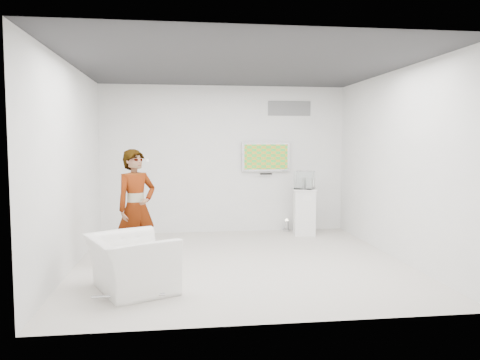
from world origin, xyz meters
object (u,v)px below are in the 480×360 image
(armchair, at_px, (131,263))
(pedestal, at_px, (304,212))
(floor_uplight, at_px, (287,225))
(tv, at_px, (266,157))
(person, at_px, (136,208))

(armchair, xyz_separation_m, pedestal, (3.08, 3.16, 0.11))
(pedestal, relative_size, floor_uplight, 3.72)
(pedestal, bearing_deg, tv, 144.60)
(tv, height_order, armchair, tv)
(tv, distance_m, armchair, 4.53)
(tv, height_order, pedestal, tv)
(tv, relative_size, floor_uplight, 4.02)
(tv, distance_m, floor_uplight, 1.49)
(pedestal, bearing_deg, floor_uplight, 123.85)
(tv, xyz_separation_m, floor_uplight, (0.43, -0.10, -1.43))
(tv, bearing_deg, armchair, -123.12)
(person, xyz_separation_m, floor_uplight, (2.85, 2.34, -0.75))
(person, height_order, pedestal, person)
(person, xyz_separation_m, pedestal, (3.12, 1.94, -0.41))
(tv, bearing_deg, floor_uplight, -12.93)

